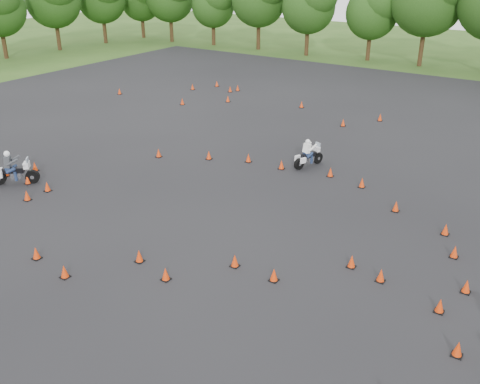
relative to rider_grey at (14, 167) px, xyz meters
name	(u,v)px	position (x,y,z in m)	size (l,w,h in m)	color
ground	(179,260)	(10.95, -1.10, -0.85)	(140.00, 140.00, 0.00)	#2D5119
asphalt_pad	(265,201)	(10.95, 4.90, -0.85)	(62.00, 62.00, 0.00)	black
traffic_cones	(266,200)	(11.18, 4.61, -0.62)	(36.77, 32.96, 0.45)	red
rider_grey	(14,167)	(0.00, 0.00, 0.00)	(2.20, 0.67, 1.70)	#393C40
rider_white	(309,152)	(10.63, 9.79, -0.09)	(1.96, 0.60, 1.51)	white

